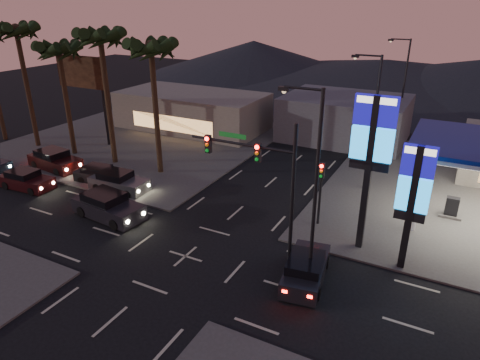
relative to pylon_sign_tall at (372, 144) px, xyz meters
The scene contains 24 objects.
ground 11.97m from the pylon_sign_tall, 147.09° to the right, with size 140.00×140.00×0.00m, color black.
corner_lot_nw 27.40m from the pylon_sign_tall, 156.80° to the left, with size 24.00×24.00×0.12m, color #47443F.
pylon_sign_tall is the anchor object (origin of this frame).
pylon_sign_short 3.20m from the pylon_sign_tall, 21.80° to the right, with size 1.60×0.35×7.00m.
traffic_signal_mast 6.02m from the pylon_sign_tall, 143.48° to the right, with size 6.10×0.39×8.00m.
pedestal_signal 4.82m from the pylon_sign_tall, 153.73° to the left, with size 0.32×0.39×4.30m.
streetlight_near 4.86m from the pylon_sign_tall, 110.76° to the right, with size 2.14×0.25×10.00m.
streetlight_mid 8.70m from the pylon_sign_tall, 101.35° to the left, with size 2.14×0.25×10.00m.
streetlight_far 22.57m from the pylon_sign_tall, 94.34° to the left, with size 2.14×0.25×10.00m.
palm_a 18.21m from the pylon_sign_tall, 167.12° to the left, with size 4.41×4.41×10.86m.
palm_b 23.13m from the pylon_sign_tall, 169.92° to the left, with size 4.41×4.41×11.46m.
palm_c 27.90m from the pylon_sign_tall, behind, with size 4.41×4.41×10.26m.
palm_d 32.96m from the pylon_sign_tall, behind, with size 4.41×4.41×11.66m.
billboard 29.95m from the pylon_sign_tall, 165.50° to the left, with size 6.00×0.30×8.50m.
building_far_west 28.25m from the pylon_sign_tall, 143.75° to the left, with size 16.00×8.00×4.00m, color #726B5B.
building_far_mid 21.91m from the pylon_sign_tall, 107.59° to the left, with size 12.00×9.00×4.40m, color #4C4C51.
hill_left 64.06m from the pylon_sign_tall, 121.58° to the left, with size 40.00×40.00×6.00m, color black.
hill_center 55.33m from the pylon_sign_tall, 98.86° to the left, with size 60.00×60.00×4.00m, color black.
car_lane_a_front 17.17m from the pylon_sign_tall, 166.06° to the right, with size 5.33×2.63×1.69m.
car_lane_a_mid 25.58m from the pylon_sign_tall, behind, with size 4.47×2.07×1.43m.
car_lane_b_front 18.97m from the pylon_sign_tall, behind, with size 4.70×2.13×1.51m.
car_lane_b_mid 21.32m from the pylon_sign_tall, behind, with size 4.24×2.15×1.34m.
car_lane_b_rear 26.66m from the pylon_sign_tall, behind, with size 5.21×2.59×1.65m.
suv_station 7.45m from the pylon_sign_tall, 110.98° to the right, with size 2.50×4.65×1.48m.
Camera 1 is at (12.33, -16.83, 13.53)m, focal length 32.00 mm.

